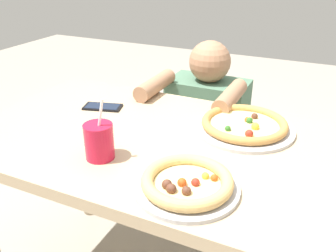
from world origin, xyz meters
The scene contains 6 objects.
dining_table centered at (0.00, 0.00, 0.64)m, with size 1.36×0.78×0.75m.
pizza_near centered at (0.19, -0.24, 0.77)m, with size 0.28×0.28×0.05m.
pizza_far centered at (0.24, 0.17, 0.77)m, with size 0.35×0.35×0.04m.
drink_cup_colored centered at (-0.11, -0.20, 0.81)m, with size 0.09×0.09×0.20m.
cell_phone centered at (-0.33, 0.13, 0.75)m, with size 0.16×0.11×0.01m.
diner_seated centered at (-0.04, 0.60, 0.43)m, with size 0.41×0.52×0.95m.
Camera 1 is at (0.48, -0.97, 1.32)m, focal length 38.57 mm.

